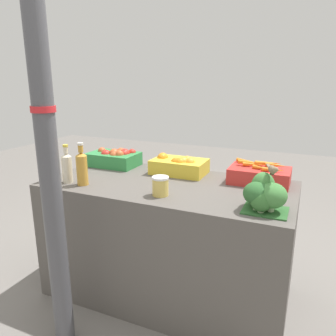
% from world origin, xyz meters
% --- Properties ---
extents(ground_plane, '(10.00, 10.00, 0.00)m').
position_xyz_m(ground_plane, '(0.00, 0.00, 0.00)').
color(ground_plane, slate).
extents(market_table, '(1.57, 0.77, 0.79)m').
position_xyz_m(market_table, '(0.00, 0.00, 0.40)').
color(market_table, '#56514C').
rests_on(market_table, ground_plane).
extents(support_pole, '(0.12, 0.12, 2.37)m').
position_xyz_m(support_pole, '(-0.35, -0.65, 1.18)').
color(support_pole, '#4C4C51').
rests_on(support_pole, ground_plane).
extents(apple_crate, '(0.37, 0.24, 0.14)m').
position_xyz_m(apple_crate, '(-0.55, 0.24, 0.86)').
color(apple_crate, '#2D8442').
rests_on(apple_crate, market_table).
extents(orange_crate, '(0.37, 0.24, 0.13)m').
position_xyz_m(orange_crate, '(-0.02, 0.23, 0.85)').
color(orange_crate, gold).
rests_on(orange_crate, market_table).
extents(carrot_crate, '(0.37, 0.24, 0.14)m').
position_xyz_m(carrot_crate, '(0.53, 0.24, 0.85)').
color(carrot_crate, red).
rests_on(carrot_crate, market_table).
extents(broccoli_pile, '(0.22, 0.20, 0.19)m').
position_xyz_m(broccoli_pile, '(0.62, -0.22, 0.88)').
color(broccoli_pile, '#2D602D').
rests_on(broccoli_pile, market_table).
extents(juice_bottle_golden, '(0.07, 0.07, 0.29)m').
position_xyz_m(juice_bottle_golden, '(-0.71, -0.25, 0.92)').
color(juice_bottle_golden, gold).
rests_on(juice_bottle_golden, market_table).
extents(juice_bottle_cloudy, '(0.06, 0.06, 0.25)m').
position_xyz_m(juice_bottle_cloudy, '(-0.59, -0.25, 0.90)').
color(juice_bottle_cloudy, beige).
rests_on(juice_bottle_cloudy, market_table).
extents(juice_bottle_amber, '(0.07, 0.07, 0.27)m').
position_xyz_m(juice_bottle_amber, '(-0.48, -0.25, 0.91)').
color(juice_bottle_amber, gold).
rests_on(juice_bottle_amber, market_table).
extents(pickle_jar, '(0.10, 0.10, 0.11)m').
position_xyz_m(pickle_jar, '(0.05, -0.23, 0.85)').
color(pickle_jar, '#DBBC56').
rests_on(pickle_jar, market_table).
extents(sparrow_bird, '(0.07, 0.13, 0.05)m').
position_xyz_m(sparrow_bird, '(0.65, -0.22, 1.01)').
color(sparrow_bird, '#4C3D2D').
rests_on(sparrow_bird, broccoli_pile).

